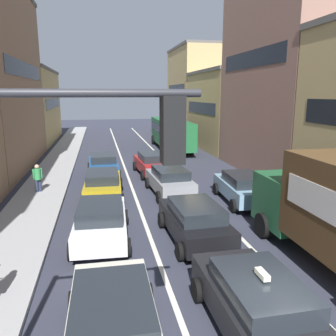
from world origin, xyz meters
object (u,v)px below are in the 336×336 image
object	(u,v)px
sedan_left_lane_third	(103,184)
sedan_left_lane_front	(113,322)
traffic_light_pole	(19,227)
bus_mid_queue_primary	(171,132)
taxi_centre_lane_front	(257,303)
sedan_right_lane_behind_truck	(243,187)
wagon_left_lane_second	(101,221)
hatchback_centre_lane_third	(170,180)
sedan_left_lane_fourth	(103,164)
sedan_centre_lane_second	(195,220)
coupe_centre_lane_fourth	(152,163)
pedestrian_near_kerb	(38,177)

from	to	relation	value
sedan_left_lane_third	sedan_left_lane_front	bearing A→B (deg)	-177.49
traffic_light_pole	bus_mid_queue_primary	world-z (taller)	traffic_light_pole
taxi_centre_lane_front	sedan_left_lane_third	distance (m)	11.65
sedan_left_lane_front	sedan_right_lane_behind_truck	size ratio (longest dim) A/B	0.98
traffic_light_pole	bus_mid_queue_primary	xyz separation A→B (m)	(7.92, 28.53, -2.06)
traffic_light_pole	wagon_left_lane_second	xyz separation A→B (m)	(0.93, 8.02, -3.02)
hatchback_centre_lane_third	sedan_left_lane_fourth	bearing A→B (deg)	30.76
taxi_centre_lane_front	sedan_centre_lane_second	size ratio (longest dim) A/B	0.99
taxi_centre_lane_front	sedan_centre_lane_second	bearing A→B (deg)	-0.69
taxi_centre_lane_front	bus_mid_queue_primary	size ratio (longest dim) A/B	0.41
sedan_left_lane_front	hatchback_centre_lane_third	distance (m)	11.85
traffic_light_pole	wagon_left_lane_second	distance (m)	8.62
bus_mid_queue_primary	coupe_centre_lane_fourth	bearing A→B (deg)	162.27
sedan_right_lane_behind_truck	sedan_centre_lane_second	bearing A→B (deg)	140.96
sedan_left_lane_front	bus_mid_queue_primary	bearing A→B (deg)	-13.79
sedan_left_lane_third	bus_mid_queue_primary	world-z (taller)	bus_mid_queue_primary
wagon_left_lane_second	coupe_centre_lane_fourth	world-z (taller)	same
traffic_light_pole	coupe_centre_lane_fourth	world-z (taller)	traffic_light_pole
hatchback_centre_lane_third	sedan_right_lane_behind_truck	distance (m)	3.93
sedan_left_lane_third	wagon_left_lane_second	bearing A→B (deg)	-179.30
taxi_centre_lane_front	sedan_right_lane_behind_truck	bearing A→B (deg)	-22.05
sedan_left_lane_front	sedan_right_lane_behind_truck	xyz separation A→B (m)	(6.85, 9.20, 0.00)
wagon_left_lane_second	pedestrian_near_kerb	size ratio (longest dim) A/B	2.64
sedan_left_lane_front	pedestrian_near_kerb	size ratio (longest dim) A/B	2.60
hatchback_centre_lane_third	bus_mid_queue_primary	bearing A→B (deg)	-15.51
wagon_left_lane_second	sedan_left_lane_third	distance (m)	5.31
traffic_light_pole	taxi_centre_lane_front	size ratio (longest dim) A/B	1.28
hatchback_centre_lane_third	sedan_right_lane_behind_truck	xyz separation A→B (m)	(3.31, -2.11, 0.00)
traffic_light_pole	sedan_left_lane_third	size ratio (longest dim) A/B	1.26
sedan_left_lane_third	pedestrian_near_kerb	world-z (taller)	pedestrian_near_kerb
sedan_centre_lane_second	sedan_left_lane_fourth	world-z (taller)	same
wagon_left_lane_second	taxi_centre_lane_front	bearing A→B (deg)	-147.37
sedan_left_lane_third	taxi_centre_lane_front	bearing A→B (deg)	-161.54
sedan_left_lane_front	hatchback_centre_lane_third	size ratio (longest dim) A/B	0.98
hatchback_centre_lane_third	coupe_centre_lane_fourth	distance (m)	4.87
sedan_left_lane_fourth	wagon_left_lane_second	bearing A→B (deg)	177.39
coupe_centre_lane_fourth	taxi_centre_lane_front	bearing A→B (deg)	175.81
hatchback_centre_lane_third	bus_mid_queue_primary	world-z (taller)	bus_mid_queue_primary
wagon_left_lane_second	sedan_left_lane_fourth	bearing A→B (deg)	1.50
wagon_left_lane_second	coupe_centre_lane_fourth	distance (m)	10.86
taxi_centre_lane_front	coupe_centre_lane_fourth	world-z (taller)	taxi_centre_lane_front
taxi_centre_lane_front	pedestrian_near_kerb	bearing A→B (deg)	27.24
sedan_left_lane_front	coupe_centre_lane_fourth	distance (m)	16.51
sedan_centre_lane_second	bus_mid_queue_primary	size ratio (longest dim) A/B	0.41
hatchback_centre_lane_third	bus_mid_queue_primary	size ratio (longest dim) A/B	0.42
sedan_left_lane_fourth	sedan_right_lane_behind_truck	xyz separation A→B (m)	(6.80, -7.27, 0.00)
traffic_light_pole	sedan_centre_lane_second	world-z (taller)	traffic_light_pole
wagon_left_lane_second	pedestrian_near_kerb	bearing A→B (deg)	28.48
wagon_left_lane_second	coupe_centre_lane_fourth	size ratio (longest dim) A/B	0.99
taxi_centre_lane_front	sedan_centre_lane_second	xyz separation A→B (m)	(0.02, 5.24, -0.00)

